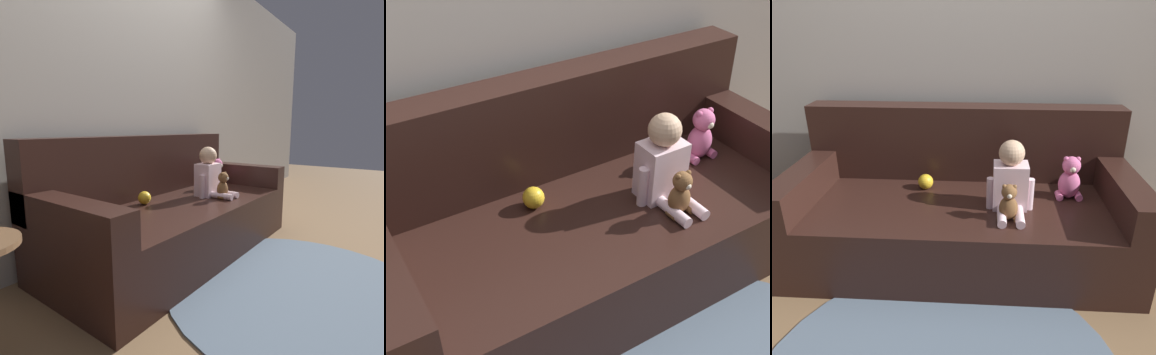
% 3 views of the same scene
% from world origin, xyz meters
% --- Properties ---
extents(ground_plane, '(12.00, 12.00, 0.00)m').
position_xyz_m(ground_plane, '(0.00, 0.00, 0.00)').
color(ground_plane, brown).
extents(wall_back, '(8.00, 0.05, 2.60)m').
position_xyz_m(wall_back, '(0.00, 0.53, 1.30)').
color(wall_back, '#ADA89E').
rests_on(wall_back, ground_plane).
extents(couch, '(1.98, 0.88, 0.87)m').
position_xyz_m(couch, '(0.00, 0.07, 0.29)').
color(couch, black).
rests_on(couch, ground_plane).
extents(person_baby, '(0.26, 0.32, 0.39)m').
position_xyz_m(person_baby, '(0.28, -0.08, 0.56)').
color(person_baby, silver).
rests_on(person_baby, couch).
extents(teddy_bear_brown, '(0.12, 0.09, 0.20)m').
position_xyz_m(teddy_bear_brown, '(0.27, -0.21, 0.49)').
color(teddy_bear_brown, brown).
rests_on(teddy_bear_brown, couch).
extents(plush_toy_side, '(0.15, 0.12, 0.26)m').
position_xyz_m(plush_toy_side, '(0.63, 0.07, 0.51)').
color(plush_toy_side, '#DB6699').
rests_on(plush_toy_side, couch).
extents(toy_ball, '(0.09, 0.09, 0.09)m').
position_xyz_m(toy_ball, '(-0.23, 0.14, 0.44)').
color(toy_ball, gold).
rests_on(toy_ball, couch).
extents(floor_rug, '(1.56, 1.56, 0.01)m').
position_xyz_m(floor_rug, '(-0.02, -0.91, 0.01)').
color(floor_rug, slate).
rests_on(floor_rug, ground_plane).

